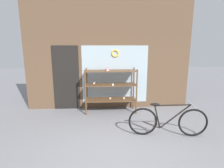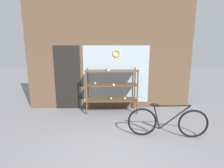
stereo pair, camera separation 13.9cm
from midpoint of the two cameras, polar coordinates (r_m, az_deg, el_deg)
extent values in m
plane|color=gray|center=(3.67, -0.02, -21.77)|extent=(30.00, 30.00, 0.00)
cube|color=brown|center=(5.79, -1.74, 10.63)|extent=(5.42, 0.08, 3.83)
cube|color=#A3B7C1|center=(5.82, 0.29, 3.08)|extent=(2.17, 0.02, 1.90)
cube|color=black|center=(5.94, -15.36, 1.86)|extent=(0.84, 0.03, 2.10)
torus|color=gold|center=(5.74, 0.31, 9.98)|extent=(0.26, 0.06, 0.26)
cylinder|color=brown|center=(5.32, -9.39, -2.89)|extent=(0.04, 0.04, 1.40)
cylinder|color=brown|center=(5.39, 7.33, -2.64)|extent=(0.04, 0.04, 1.40)
cylinder|color=brown|center=(5.81, -8.90, -1.63)|extent=(0.04, 0.04, 1.40)
cylinder|color=brown|center=(5.87, 6.40, -1.42)|extent=(0.04, 0.04, 1.40)
cube|color=brown|center=(5.62, -1.09, -5.07)|extent=(1.60, 0.55, 0.02)
cube|color=brown|center=(5.50, -1.11, -0.19)|extent=(1.60, 0.55, 0.02)
cube|color=brown|center=(5.42, -1.13, 4.33)|extent=(1.60, 0.55, 0.02)
ellipsoid|color=tan|center=(5.70, 3.20, -4.47)|extent=(0.08, 0.07, 0.06)
cube|color=white|center=(5.65, 3.26, -4.69)|extent=(0.05, 0.00, 0.04)
ellipsoid|color=brown|center=(5.64, -6.53, 0.45)|extent=(0.09, 0.08, 0.06)
cube|color=white|center=(5.59, -6.55, 0.22)|extent=(0.05, 0.00, 0.04)
ellipsoid|color=#AD7F4C|center=(5.67, -1.31, -4.55)|extent=(0.07, 0.06, 0.05)
cube|color=white|center=(5.63, -1.30, -4.75)|extent=(0.05, 0.00, 0.04)
ellipsoid|color=beige|center=(5.35, -0.46, -0.13)|extent=(0.07, 0.06, 0.05)
cube|color=white|center=(5.31, -0.43, -0.31)|extent=(0.05, 0.00, 0.04)
cylinder|color=pink|center=(5.39, -2.28, 4.75)|extent=(0.13, 0.13, 0.07)
cube|color=white|center=(5.33, -2.26, 4.48)|extent=(0.05, 0.00, 0.04)
torus|color=black|center=(4.23, 9.08, -12.00)|extent=(0.67, 0.13, 0.67)
torus|color=black|center=(4.49, 24.11, -11.47)|extent=(0.67, 0.13, 0.67)
cylinder|color=black|center=(4.31, 19.01, -10.01)|extent=(0.68, 0.11, 0.61)
cylinder|color=black|center=(4.20, 18.32, -6.57)|extent=(0.80, 0.13, 0.07)
cylinder|color=black|center=(4.23, 13.66, -10.41)|extent=(0.18, 0.05, 0.55)
cylinder|color=black|center=(4.29, 11.79, -12.89)|extent=(0.41, 0.08, 0.18)
ellipsoid|color=black|center=(4.11, 12.88, -6.51)|extent=(0.23, 0.12, 0.06)
cylinder|color=#B2B2B7|center=(4.31, 23.54, -5.94)|extent=(0.08, 0.46, 0.02)
camera|label=1|loc=(0.07, -90.87, -0.18)|focal=28.00mm
camera|label=2|loc=(0.07, 89.13, 0.18)|focal=28.00mm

